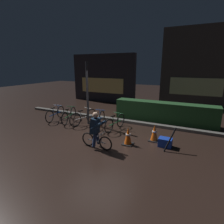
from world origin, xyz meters
TOP-DOWN VIEW (x-y plane):
  - ground_plane at (0.00, 0.00)m, footprint 40.00×40.00m
  - sidewalk_curb at (0.00, 2.20)m, footprint 12.00×0.24m
  - hedge_row at (1.80, 3.10)m, footprint 4.80×0.70m
  - storefront_left at (-3.44, 6.50)m, footprint 5.06×0.54m
  - storefront_right at (3.00, 7.20)m, footprint 4.44×0.54m
  - street_post at (-1.35, 1.20)m, footprint 0.10×0.10m
  - parked_bike_leftmost at (-3.20, 0.98)m, footprint 0.46×1.56m
  - parked_bike_left_mid at (-2.34, 1.01)m, footprint 0.52×1.57m
  - parked_bike_center_left at (-1.51, 1.05)m, footprint 0.53×1.58m
  - parked_bike_center_right at (-0.66, 0.92)m, footprint 0.46×1.65m
  - parked_bike_right_mid at (0.14, 1.01)m, footprint 0.46×1.53m
  - traffic_cone_near at (1.17, -0.10)m, footprint 0.36×0.36m
  - traffic_cone_far at (1.92, 0.61)m, footprint 0.36×0.36m
  - blue_crate at (2.37, 0.30)m, footprint 0.45×0.33m
  - cyclist at (0.30, -0.80)m, footprint 1.19×0.53m
  - closed_umbrella at (2.55, 0.05)m, footprint 0.34×0.36m

SIDE VIEW (x-z plane):
  - ground_plane at x=0.00m, z-range 0.00..0.00m
  - sidewalk_curb at x=0.00m, z-range 0.00..0.12m
  - blue_crate at x=2.37m, z-range 0.00..0.30m
  - traffic_cone_far at x=1.92m, z-range -0.01..0.62m
  - traffic_cone_near at x=1.17m, z-range -0.01..0.63m
  - parked_bike_right_mid at x=0.14m, z-range -0.03..0.68m
  - parked_bike_leftmost at x=-3.20m, z-range -0.03..0.69m
  - parked_bike_left_mid at x=-2.34m, z-range -0.03..0.71m
  - parked_bike_center_left at x=-1.51m, z-range -0.03..0.71m
  - parked_bike_center_right at x=-0.66m, z-range -0.04..0.73m
  - closed_umbrella at x=2.55m, z-range 0.00..0.77m
  - hedge_row at x=1.80m, z-range 0.00..0.97m
  - cyclist at x=0.30m, z-range 0.01..1.25m
  - street_post at x=-1.35m, z-range 0.00..2.88m
  - storefront_left at x=-3.44m, z-range -0.01..3.54m
  - storefront_right at x=3.00m, z-range -0.01..5.05m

